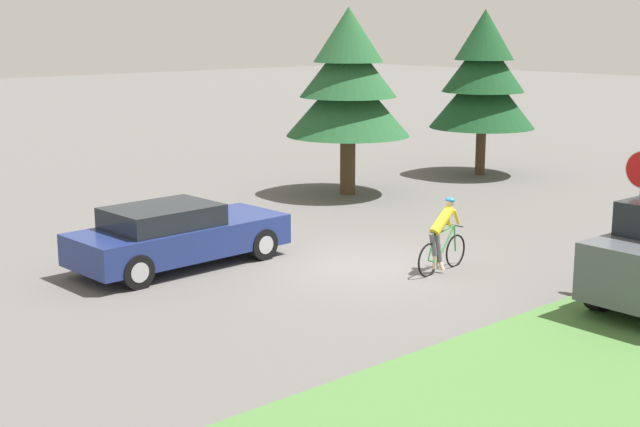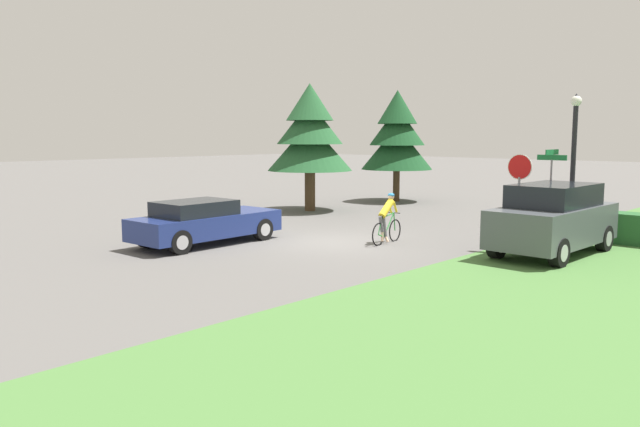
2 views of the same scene
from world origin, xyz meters
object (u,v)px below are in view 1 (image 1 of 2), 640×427
Objects in this scene: cyclist at (442,237)px; conifer_tall_far at (483,78)px; sedan_left_lane at (177,235)px; conifer_tall_near at (348,82)px.

cyclist is 12.74m from conifer_tall_far.
conifer_tall_far is (-3.08, 14.16, 2.61)m from sedan_left_lane.
conifer_tall_far reaches higher than cyclist.
sedan_left_lane is 2.76× the size of cyclist.
conifer_tall_near is 1.00× the size of conifer_tall_far.
conifer_tall_near reaches higher than cyclist.
conifer_tall_near is (-7.56, 4.50, 2.63)m from cyclist.
conifer_tall_near reaches higher than conifer_tall_far.
conifer_tall_near is 5.80m from conifer_tall_far.
conifer_tall_far is at bearing 85.22° from conifer_tall_near.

